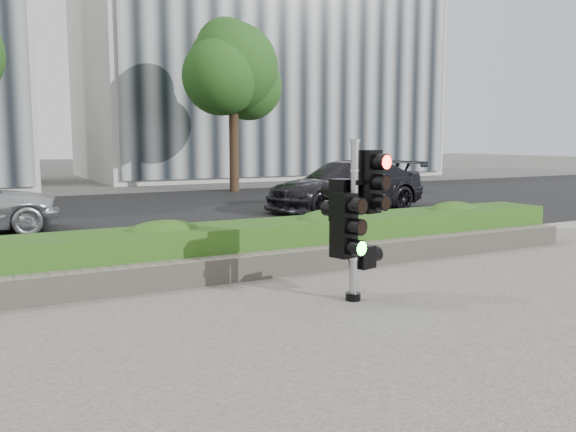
# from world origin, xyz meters

# --- Properties ---
(ground) EXTENTS (120.00, 120.00, 0.00)m
(ground) POSITION_xyz_m (0.00, 0.00, 0.00)
(ground) COLOR #51514C
(ground) RESTS_ON ground
(sidewalk) EXTENTS (16.00, 11.00, 0.03)m
(sidewalk) POSITION_xyz_m (0.00, -2.50, 0.01)
(sidewalk) COLOR #9E9389
(sidewalk) RESTS_ON ground
(road) EXTENTS (60.00, 13.00, 0.02)m
(road) POSITION_xyz_m (0.00, 10.00, 0.01)
(road) COLOR black
(road) RESTS_ON ground
(curb) EXTENTS (60.00, 0.25, 0.12)m
(curb) POSITION_xyz_m (0.00, 3.15, 0.06)
(curb) COLOR gray
(curb) RESTS_ON ground
(stone_wall) EXTENTS (12.00, 0.32, 0.34)m
(stone_wall) POSITION_xyz_m (0.00, 1.90, 0.20)
(stone_wall) COLOR gray
(stone_wall) RESTS_ON sidewalk
(hedge) EXTENTS (12.00, 1.00, 0.68)m
(hedge) POSITION_xyz_m (0.00, 2.55, 0.37)
(hedge) COLOR #4E952D
(hedge) RESTS_ON sidewalk
(building_right) EXTENTS (18.00, 10.00, 12.00)m
(building_right) POSITION_xyz_m (11.00, 25.00, 6.00)
(building_right) COLOR #B7B7B2
(building_right) RESTS_ON ground
(tree_right) EXTENTS (4.10, 3.58, 6.53)m
(tree_right) POSITION_xyz_m (5.48, 15.55, 4.48)
(tree_right) COLOR black
(tree_right) RESTS_ON ground
(traffic_signal) EXTENTS (0.70, 0.58, 1.94)m
(traffic_signal) POSITION_xyz_m (0.45, 0.28, 1.10)
(traffic_signal) COLOR black
(traffic_signal) RESTS_ON sidewalk
(car_dark) EXTENTS (4.92, 2.42, 1.38)m
(car_dark) POSITION_xyz_m (5.66, 8.22, 0.71)
(car_dark) COLOR black
(car_dark) RESTS_ON road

